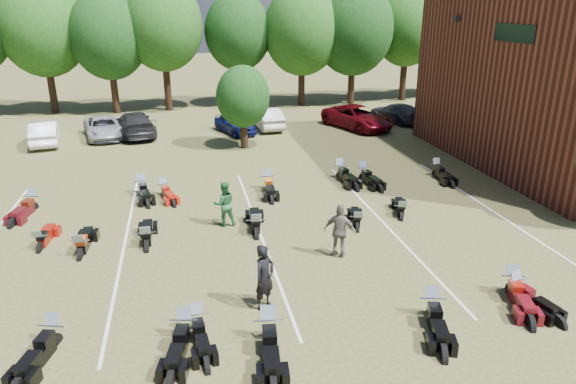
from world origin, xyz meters
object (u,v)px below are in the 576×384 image
object	(u,v)px
person_grey	(340,231)
motorcycle_14	(34,210)
person_green	(224,204)
motorcycle_3	(269,342)
person_black	(265,277)
motorcycle_0	(55,346)
car_4	(235,124)
motorcycle_7	(41,250)

from	to	relation	value
person_grey	motorcycle_14	world-z (taller)	person_grey
person_green	motorcycle_3	size ratio (longest dim) A/B	0.72
person_black	motorcycle_0	distance (m)	5.71
car_4	motorcycle_14	size ratio (longest dim) A/B	1.67
car_4	person_green	bearing A→B (deg)	-119.06
motorcycle_14	motorcycle_0	bearing A→B (deg)	-61.15
motorcycle_3	person_green	bearing A→B (deg)	99.42
motorcycle_3	motorcycle_14	distance (m)	13.75
person_grey	motorcycle_7	bearing A→B (deg)	15.47
motorcycle_0	person_black	bearing A→B (deg)	22.99
motorcycle_7	motorcycle_14	bearing A→B (deg)	-68.25
person_black	person_green	distance (m)	6.14
person_black	motorcycle_0	world-z (taller)	person_black
person_green	person_grey	distance (m)	5.04
car_4	motorcycle_0	distance (m)	23.21
car_4	person_grey	distance (m)	18.87
person_grey	motorcycle_14	size ratio (longest dim) A/B	0.82
person_grey	motorcycle_3	xyz separation A→B (m)	(-3.22, -4.26, -0.96)
car_4	motorcycle_14	bearing A→B (deg)	-150.77
person_green	person_grey	world-z (taller)	person_grey
person_black	motorcycle_0	xyz separation A→B (m)	(-5.59, -0.68, -0.98)
car_4	person_black	distance (m)	21.47
motorcycle_0	motorcycle_7	xyz separation A→B (m)	(-1.65, 5.93, 0.00)
person_black	motorcycle_14	world-z (taller)	person_black
person_grey	motorcycle_7	world-z (taller)	person_grey
car_4	motorcycle_14	world-z (taller)	car_4
motorcycle_0	motorcycle_7	distance (m)	6.15
car_4	motorcycle_0	world-z (taller)	car_4
person_grey	motorcycle_0	size ratio (longest dim) A/B	0.84
person_black	person_grey	distance (m)	4.01
motorcycle_0	motorcycle_14	size ratio (longest dim) A/B	0.98
person_black	car_4	bearing A→B (deg)	46.87
person_green	motorcycle_14	xyz separation A→B (m)	(-7.85, 3.24, -0.91)
motorcycle_3	motorcycle_0	bearing A→B (deg)	176.25
person_black	motorcycle_3	world-z (taller)	person_black
person_black	motorcycle_0	bearing A→B (deg)	147.82
person_black	motorcycle_7	world-z (taller)	person_black
car_4	person_green	world-z (taller)	person_green
motorcycle_7	motorcycle_14	distance (m)	4.27
car_4	person_green	size ratio (longest dim) A/B	2.15
car_4	motorcycle_7	world-z (taller)	car_4
car_4	motorcycle_0	xyz separation A→B (m)	(-7.09, -22.09, -0.66)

